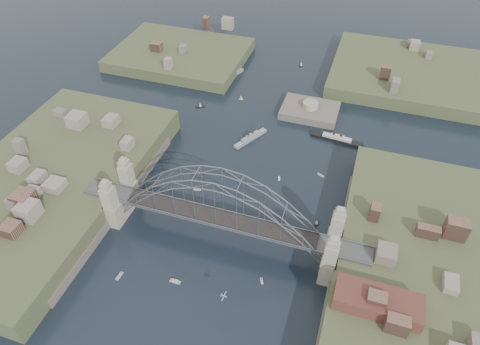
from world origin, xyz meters
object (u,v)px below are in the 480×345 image
(fort_island, at_px, (309,114))
(naval_cruiser_near, at_px, (250,138))
(bridge, at_px, (219,209))
(ocean_liner, at_px, (337,139))
(wharf_shed, at_px, (378,302))
(naval_cruiser_far, at_px, (230,76))

(fort_island, relative_size, naval_cruiser_near, 1.52)
(bridge, distance_m, ocean_liner, 62.47)
(wharf_shed, xyz_separation_m, ocean_liner, (-19.04, 70.08, -9.26))
(wharf_shed, distance_m, naval_cruiser_far, 123.71)
(ocean_liner, bearing_deg, wharf_shed, -74.80)
(fort_island, xyz_separation_m, naval_cruiser_far, (-39.14, 16.80, 1.18))
(ocean_liner, bearing_deg, bridge, -113.99)
(naval_cruiser_near, bearing_deg, fort_island, 53.11)
(bridge, bearing_deg, naval_cruiser_near, 96.62)
(ocean_liner, bearing_deg, naval_cruiser_near, -162.97)
(wharf_shed, bearing_deg, ocean_liner, 105.20)
(fort_island, distance_m, ocean_liner, 19.05)
(bridge, bearing_deg, ocean_liner, 66.01)
(naval_cruiser_far, relative_size, ocean_liner, 0.81)
(bridge, relative_size, ocean_liner, 4.31)
(bridge, height_order, ocean_liner, bridge)
(wharf_shed, bearing_deg, naval_cruiser_near, 129.12)
(fort_island, height_order, naval_cruiser_far, fort_island)
(bridge, distance_m, wharf_shed, 46.23)
(bridge, bearing_deg, naval_cruiser_far, 107.36)
(wharf_shed, relative_size, ocean_liner, 1.03)
(naval_cruiser_far, bearing_deg, ocean_liner, -30.53)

